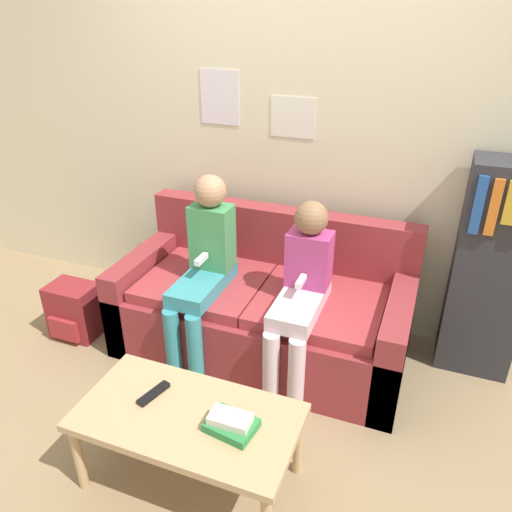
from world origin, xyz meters
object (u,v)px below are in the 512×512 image
object	(u,v)px
coffee_table	(188,422)
bookshelf	(490,271)
person_left	(204,263)
person_right	(301,289)
backpack	(74,311)
couch	(264,309)
tv_remote	(154,393)

from	to	relation	value
coffee_table	bookshelf	bearing A→B (deg)	48.80
bookshelf	person_left	bearing A→B (deg)	-161.96
coffee_table	person_left	xyz separation A→B (m)	(-0.34, 0.87, 0.28)
person_right	backpack	world-z (taller)	person_right
person_left	couch	bearing A→B (deg)	31.86
tv_remote	coffee_table	bearing A→B (deg)	2.13
couch	person_left	size ratio (longest dim) A/B	1.54
coffee_table	backpack	world-z (taller)	coffee_table
couch	person_right	world-z (taller)	person_right
backpack	couch	bearing A→B (deg)	14.82
person_left	coffee_table	bearing A→B (deg)	-68.70
coffee_table	person_right	size ratio (longest dim) A/B	0.92
tv_remote	person_right	bearing A→B (deg)	77.15
couch	bookshelf	xyz separation A→B (m)	(1.24, 0.31, 0.36)
person_left	tv_remote	distance (m)	0.87
coffee_table	person_left	world-z (taller)	person_left
bookshelf	backpack	size ratio (longest dim) A/B	3.49
person_left	bookshelf	bearing A→B (deg)	18.04
backpack	coffee_table	bearing A→B (deg)	-30.75
couch	backpack	size ratio (longest dim) A/B	4.79
backpack	person_left	bearing A→B (deg)	8.25
couch	backpack	world-z (taller)	couch
couch	coffee_table	world-z (taller)	couch
couch	person_right	xyz separation A→B (m)	(0.29, -0.20, 0.32)
bookshelf	coffee_table	bearing A→B (deg)	-131.20
tv_remote	backpack	xyz separation A→B (m)	(-1.05, 0.69, -0.23)
person_left	person_right	bearing A→B (deg)	-0.99
coffee_table	tv_remote	distance (m)	0.21
couch	backpack	distance (m)	1.26
person_right	bookshelf	distance (m)	1.08
bookshelf	person_right	bearing A→B (deg)	-151.69
coffee_table	tv_remote	size ratio (longest dim) A/B	5.57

